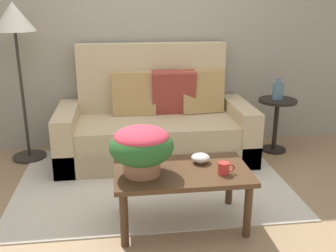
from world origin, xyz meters
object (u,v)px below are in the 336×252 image
side_table (276,116)px  table_vase (278,91)px  couch (156,125)px  snack_bowl (201,158)px  potted_plant (141,146)px  floor_lamp (15,30)px  coffee_mug (224,168)px  coffee_table (182,178)px

side_table → table_vase: table_vase is taller
couch → side_table: size_ratio=3.38×
snack_bowl → potted_plant: bearing=-162.9°
floor_lamp → snack_bowl: 2.21m
couch → side_table: bearing=-1.0°
side_table → coffee_mug: size_ratio=4.85×
side_table → coffee_mug: (-0.97, -1.42, 0.08)m
floor_lamp → coffee_mug: bearing=-43.1°
couch → snack_bowl: (0.21, -1.23, 0.13)m
floor_lamp → coffee_mug: 2.43m
couch → floor_lamp: 1.66m
couch → potted_plant: bearing=-99.9°
coffee_table → potted_plant: (-0.29, -0.03, 0.27)m
table_vase → coffee_table: bearing=-133.1°
floor_lamp → table_vase: 2.71m
floor_lamp → table_vase: size_ratio=6.98×
potted_plant → snack_bowl: size_ratio=3.19×
table_vase → potted_plant: bearing=-138.5°
couch → coffee_mug: bearing=-77.2°
couch → coffee_mug: couch is taller
coffee_table → floor_lamp: size_ratio=0.61×
coffee_mug → snack_bowl: coffee_mug is taller
snack_bowl → couch: bearing=99.6°
floor_lamp → snack_bowl: (1.54, -1.34, -0.85)m
side_table → floor_lamp: floor_lamp is taller
side_table → table_vase: size_ratio=2.58×
couch → floor_lamp: bearing=175.4°
couch → floor_lamp: (-1.33, 0.11, 0.98)m
couch → coffee_mug: (0.33, -1.45, 0.13)m
side_table → potted_plant: size_ratio=1.31×
coffee_table → snack_bowl: (0.16, 0.11, 0.10)m
side_table → coffee_mug: side_table is taller
coffee_table → coffee_mug: (0.28, -0.11, 0.11)m
coffee_mug → couch: bearing=102.8°
couch → coffee_table: (0.05, -1.34, 0.03)m
coffee_table → table_vase: table_vase is taller
potted_plant → table_vase: (1.54, 1.36, 0.03)m
coffee_mug → snack_bowl: bearing=119.0°
couch → side_table: 1.30m
couch → table_vase: couch is taller
side_table → table_vase: 0.27m
potted_plant → coffee_table: bearing=5.2°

